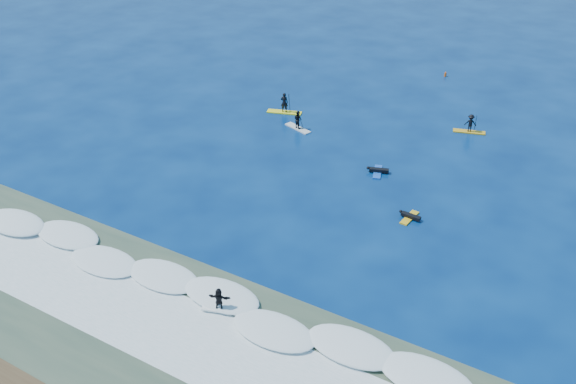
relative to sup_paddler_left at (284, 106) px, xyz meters
The scene contains 11 objects.
ground 16.93m from the sup_paddler_left, 57.07° to the right, with size 160.00×160.00×0.00m, color #041D4F.
shallow_water 29.67m from the sup_paddler_left, 71.94° to the right, with size 90.00×13.00×0.01m, color #334638.
breaking_wave 25.90m from the sup_paddler_left, 69.19° to the right, with size 40.00×6.00×0.30m, color white.
whitewater 28.72m from the sup_paddler_left, 71.32° to the right, with size 34.00×5.00×0.02m, color silver.
sup_paddler_left is the anchor object (origin of this frame).
sup_paddler_center 3.60m from the sup_paddler_left, 40.09° to the right, with size 2.75×1.49×1.88m.
sup_paddler_right 16.27m from the sup_paddler_left, 16.14° to the left, with size 2.75×1.41×1.87m.
prone_paddler_near 19.44m from the sup_paddler_left, 33.30° to the right, with size 1.55×1.98×0.41m.
prone_paddler_far 13.24m from the sup_paddler_left, 26.68° to the right, with size 1.66×2.19×0.45m.
wave_surfer 27.01m from the sup_paddler_left, 66.45° to the right, with size 2.05×1.15×1.43m.
marker_buoy 18.87m from the sup_paddler_left, 59.79° to the left, with size 0.25×0.25×0.59m.
Camera 1 is at (18.45, -31.59, 23.58)m, focal length 40.00 mm.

